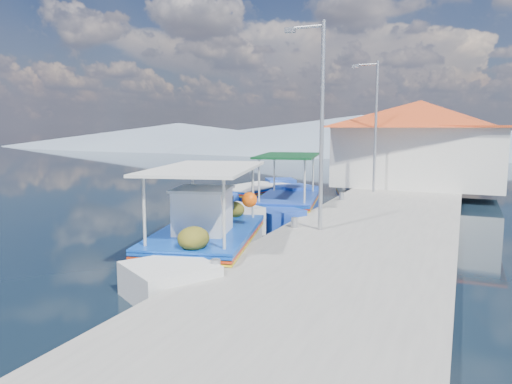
% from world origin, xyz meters
% --- Properties ---
extents(ground, '(160.00, 160.00, 0.00)m').
position_xyz_m(ground, '(0.00, 0.00, 0.00)').
color(ground, black).
rests_on(ground, ground).
extents(quay, '(5.00, 44.00, 0.50)m').
position_xyz_m(quay, '(5.90, 6.00, 0.25)').
color(quay, '#99968F').
rests_on(quay, ground).
extents(bollards, '(0.20, 17.20, 0.30)m').
position_xyz_m(bollards, '(3.80, 5.25, 0.65)').
color(bollards, '#A5A8AD').
rests_on(bollards, quay).
extents(main_caique, '(3.78, 8.10, 2.75)m').
position_xyz_m(main_caique, '(2.22, -0.47, 0.53)').
color(main_caique, white).
rests_on(main_caique, ground).
extents(caique_green_canopy, '(3.10, 7.10, 2.71)m').
position_xyz_m(caique_green_canopy, '(2.08, 6.31, 0.40)').
color(caique_green_canopy, '#1D42AF').
rests_on(caique_green_canopy, ground).
extents(caique_blue_hull, '(2.82, 6.45, 1.17)m').
position_xyz_m(caique_blue_hull, '(-0.62, 8.89, 0.32)').
color(caique_blue_hull, '#1D42AF').
rests_on(caique_blue_hull, ground).
extents(caique_far, '(3.73, 7.15, 2.64)m').
position_xyz_m(caique_far, '(2.34, 18.06, 0.49)').
color(caique_far, white).
rests_on(caique_far, ground).
extents(harbor_building, '(10.49, 10.49, 4.40)m').
position_xyz_m(harbor_building, '(6.20, 15.00, 2.78)').
color(harbor_building, silver).
rests_on(harbor_building, quay).
extents(lamp_post_near, '(1.21, 0.14, 6.00)m').
position_xyz_m(lamp_post_near, '(4.51, 2.00, 3.85)').
color(lamp_post_near, '#A5A8AD').
rests_on(lamp_post_near, quay).
extents(lamp_post_far, '(1.21, 0.14, 6.00)m').
position_xyz_m(lamp_post_far, '(4.51, 11.00, 3.85)').
color(lamp_post_far, '#A5A8AD').
rests_on(lamp_post_far, quay).
extents(mountain_ridge, '(171.40, 96.00, 5.50)m').
position_xyz_m(mountain_ridge, '(6.54, 56.00, 2.04)').
color(mountain_ridge, gray).
rests_on(mountain_ridge, ground).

